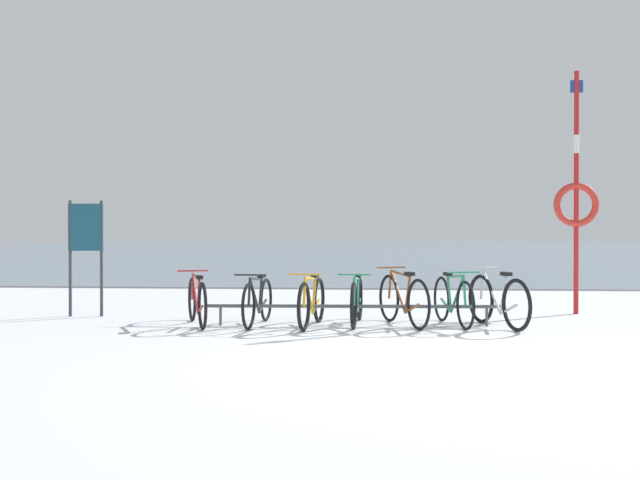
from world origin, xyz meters
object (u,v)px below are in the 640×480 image
at_px(bicycle_4, 403,300).
at_px(bicycle_2, 312,302).
at_px(bicycle_0, 197,301).
at_px(bicycle_1, 258,301).
at_px(bicycle_6, 498,301).
at_px(info_sign, 86,238).
at_px(bicycle_5, 453,300).
at_px(bicycle_3, 357,301).
at_px(rescue_post, 576,198).

bearing_deg(bicycle_4, bicycle_2, -170.81).
distance_m(bicycle_0, bicycle_1, 0.87).
relative_size(bicycle_6, info_sign, 0.87).
distance_m(bicycle_1, bicycle_5, 2.80).
xyz_separation_m(bicycle_3, bicycle_5, (1.38, 0.01, 0.02)).
relative_size(bicycle_1, bicycle_2, 0.99).
distance_m(bicycle_3, bicycle_5, 1.38).
bearing_deg(info_sign, bicycle_2, -15.31).
height_order(bicycle_1, bicycle_3, bicycle_3).
distance_m(bicycle_2, bicycle_6, 2.62).
relative_size(bicycle_0, bicycle_3, 0.93).
bearing_deg(bicycle_3, bicycle_5, 0.53).
xyz_separation_m(bicycle_3, rescue_post, (3.55, 1.70, 1.55)).
bearing_deg(rescue_post, bicycle_6, -130.52).
distance_m(bicycle_0, bicycle_3, 2.30).
xyz_separation_m(bicycle_3, bicycle_6, (1.99, -0.13, 0.03)).
distance_m(bicycle_2, bicycle_5, 2.03).
bearing_deg(bicycle_5, rescue_post, 37.84).
relative_size(bicycle_0, info_sign, 0.87).
relative_size(bicycle_1, bicycle_4, 1.02).
height_order(bicycle_1, bicycle_4, bicycle_4).
bearing_deg(bicycle_3, bicycle_0, -173.66).
distance_m(bicycle_1, bicycle_3, 1.43).
height_order(bicycle_2, bicycle_6, bicycle_6).
height_order(bicycle_0, rescue_post, rescue_post).
distance_m(bicycle_4, bicycle_5, 0.72).
xyz_separation_m(bicycle_1, bicycle_3, (1.42, 0.18, -0.00)).
height_order(bicycle_1, bicycle_5, bicycle_5).
distance_m(bicycle_1, bicycle_2, 0.79).
relative_size(bicycle_0, bicycle_2, 0.96).
xyz_separation_m(bicycle_0, info_sign, (-2.05, 0.99, 0.89)).
bearing_deg(bicycle_3, bicycle_1, -172.63).
bearing_deg(rescue_post, bicycle_2, -154.72).
bearing_deg(bicycle_2, bicycle_5, 8.12).
distance_m(bicycle_6, rescue_post, 2.85).
height_order(bicycle_1, rescue_post, rescue_post).
height_order(bicycle_4, bicycle_5, bicycle_4).
distance_m(bicycle_4, bicycle_6, 1.33).
height_order(bicycle_2, info_sign, info_sign).
height_order(bicycle_0, bicycle_2, bicycle_2).
xyz_separation_m(bicycle_0, bicycle_1, (0.87, 0.07, -0.01)).
distance_m(bicycle_0, bicycle_4, 2.95).
xyz_separation_m(bicycle_2, bicycle_5, (2.01, 0.29, 0.01)).
height_order(bicycle_4, info_sign, info_sign).
bearing_deg(info_sign, bicycle_1, -17.57).
xyz_separation_m(bicycle_1, rescue_post, (4.97, 1.88, 1.55)).
relative_size(bicycle_3, bicycle_5, 1.05).
height_order(bicycle_3, bicycle_6, bicycle_6).
bearing_deg(bicycle_2, bicycle_0, 179.31).
bearing_deg(rescue_post, bicycle_3, -154.40).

